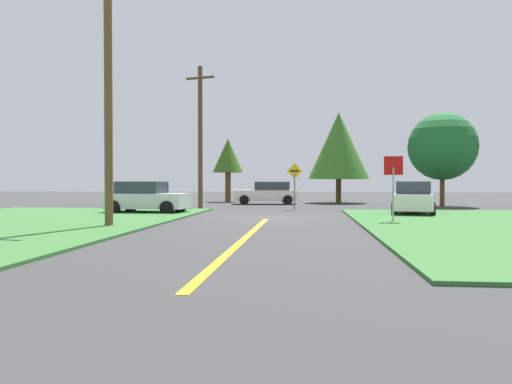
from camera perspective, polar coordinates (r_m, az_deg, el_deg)
ground_plane at (r=21.81m, az=1.37°, el=-3.02°), size 120.00×120.00×0.00m
grass_verge_left at (r=21.09m, az=-26.78°, el=-3.18°), size 12.00×20.00×0.08m
lane_stripe_center at (r=13.88m, az=-1.29°, el=-5.37°), size 0.20×14.00×0.01m
stop_sign at (r=19.83m, az=15.62°, el=1.77°), size 0.72×0.07×2.59m
car_approaching_junction at (r=35.51m, az=1.31°, el=-0.12°), size 4.67×2.42×1.62m
car_on_crossroad at (r=25.20m, az=17.71°, el=-0.69°), size 2.59×4.57×1.62m
parked_car_near_building at (r=25.63m, az=-12.59°, el=-0.63°), size 4.17×2.41×1.62m
utility_pole_near at (r=18.16m, az=-16.73°, el=11.19°), size 1.79×0.46×9.27m
utility_pole_mid at (r=29.43m, az=-6.47°, el=6.52°), size 1.77×0.58×8.41m
direction_sign at (r=28.80m, az=4.48°, el=1.31°), size 0.90×0.16×2.69m
oak_tree_left at (r=38.11m, az=9.55°, el=5.30°), size 4.61×4.61×6.91m
pine_tree_center at (r=39.92m, az=-3.27°, el=4.13°), size 2.47×2.47×5.11m
oak_tree_right at (r=34.78m, az=20.78°, el=4.95°), size 4.45×4.45×6.18m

